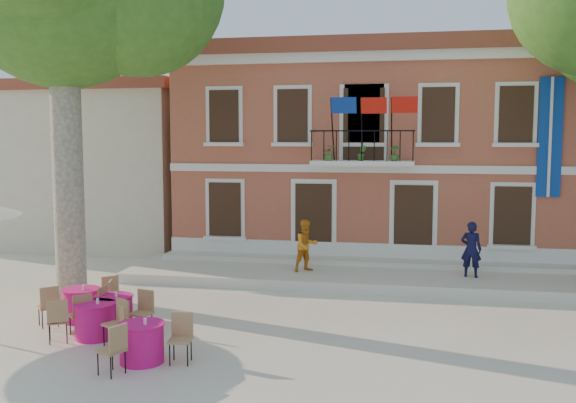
# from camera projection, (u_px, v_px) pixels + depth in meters

# --- Properties ---
(ground) EXTENTS (90.00, 90.00, 0.00)m
(ground) POSITION_uv_depth(u_px,v_px,m) (260.00, 318.00, 15.34)
(ground) COLOR beige
(ground) RESTS_ON ground
(main_building) EXTENTS (13.50, 9.59, 7.50)m
(main_building) POSITION_uv_depth(u_px,v_px,m) (371.00, 151.00, 24.35)
(main_building) COLOR #AC5B3E
(main_building) RESTS_ON ground
(neighbor_west) EXTENTS (9.40, 9.40, 6.40)m
(neighbor_west) POSITION_uv_depth(u_px,v_px,m) (103.00, 163.00, 27.55)
(neighbor_west) COLOR beige
(neighbor_west) RESTS_ON ground
(terrace) EXTENTS (14.00, 3.40, 0.30)m
(terrace) POSITION_uv_depth(u_px,v_px,m) (358.00, 276.00, 19.26)
(terrace) COLOR silver
(terrace) RESTS_ON ground
(pedestrian_navy) EXTENTS (0.66, 0.51, 1.61)m
(pedestrian_navy) POSITION_uv_depth(u_px,v_px,m) (471.00, 249.00, 18.37)
(pedestrian_navy) COLOR black
(pedestrian_navy) RESTS_ON terrace
(pedestrian_orange) EXTENTS (0.96, 0.93, 1.56)m
(pedestrian_orange) POSITION_uv_depth(u_px,v_px,m) (306.00, 245.00, 19.18)
(pedestrian_orange) COLOR orange
(pedestrian_orange) RESTS_ON terrace
(cafe_table_0) EXTENTS (1.67, 1.64, 0.95)m
(cafe_table_0) POSITION_uv_depth(u_px,v_px,m) (81.00, 303.00, 15.04)
(cafe_table_0) COLOR #EB166C
(cafe_table_0) RESTS_ON ground
(cafe_table_1) EXTENTS (1.73, 1.86, 0.95)m
(cafe_table_1) POSITION_uv_depth(u_px,v_px,m) (142.00, 341.00, 12.27)
(cafe_table_1) COLOR #EB166C
(cafe_table_1) RESTS_ON ground
(cafe_table_3) EXTENTS (1.87, 1.62, 0.95)m
(cafe_table_3) POSITION_uv_depth(u_px,v_px,m) (95.00, 319.00, 13.75)
(cafe_table_3) COLOR #EB166C
(cafe_table_3) RESTS_ON ground
(cafe_table_4) EXTENTS (1.80, 1.82, 0.95)m
(cafe_table_4) POSITION_uv_depth(u_px,v_px,m) (114.00, 311.00, 14.38)
(cafe_table_4) COLOR #EB166C
(cafe_table_4) RESTS_ON ground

